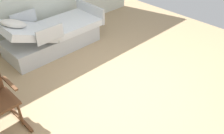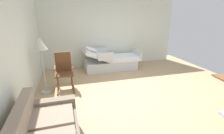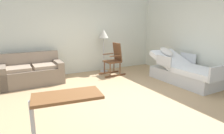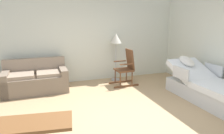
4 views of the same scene
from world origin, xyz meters
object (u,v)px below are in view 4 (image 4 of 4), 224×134
couch (36,80)px  rocking_chair (126,68)px  hospital_bed (206,88)px  floor_lamp (116,41)px

couch → rocking_chair: rocking_chair is taller
rocking_chair → couch: bearing=174.2°
hospital_bed → floor_lamp: size_ratio=1.42×
rocking_chair → floor_lamp: size_ratio=0.71×
couch → rocking_chair: size_ratio=1.54×
hospital_bed → floor_lamp: 2.81m
couch → rocking_chair: (2.49, -0.25, 0.20)m
hospital_bed → rocking_chair: rocking_chair is taller
couch → floor_lamp: bearing=6.2°
hospital_bed → couch: (-3.80, 1.97, 0.01)m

